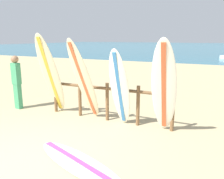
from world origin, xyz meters
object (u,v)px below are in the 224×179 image
Objects in this scene: surfboard_leaning_center_left at (120,89)px; surfboard_lying_on_sand at (79,163)px; surfboard_rack at (107,97)px; surfboard_leaning_far_left at (51,75)px; surfboard_leaning_center at (164,89)px; beachgoer_standing at (17,80)px; surfboard_leaning_left at (84,81)px.

surfboard_lying_on_sand is (0.05, -1.93, -0.95)m from surfboard_leaning_center_left.
surfboard_leaning_center_left is at bearing -32.30° from surfboard_rack.
surfboard_leaning_far_left is 1.01× the size of surfboard_lying_on_sand.
surfboard_leaning_far_left is at bearing 177.68° from surfboard_leaning_center.
surfboard_leaning_center_left is 0.86× the size of surfboard_lying_on_sand.
surfboard_leaning_center is (1.59, -0.42, 0.47)m from surfboard_rack.
surfboard_rack is 2.14× the size of beachgoer_standing.
surfboard_leaning_far_left is at bearing 179.25° from surfboard_leaning_center_left.
surfboard_lying_on_sand is at bearing -29.26° from beachgoer_standing.
surfboard_leaning_far_left is at bearing 175.73° from surfboard_leaning_left.
surfboard_leaning_far_left is at bearing 137.98° from surfboard_lying_on_sand.
surfboard_leaning_center is 1.33× the size of beachgoer_standing.
beachgoer_standing is (-4.60, 0.17, -0.19)m from surfboard_leaning_center.
surfboard_leaning_far_left reaches higher than beachgoer_standing.
surfboard_leaning_center is (3.22, -0.13, -0.05)m from surfboard_leaning_far_left.
surfboard_leaning_left is at bearing -142.20° from surfboard_rack.
surfboard_leaning_center is at bearing -2.32° from surfboard_leaning_far_left.
surfboard_leaning_center_left is 3.51m from beachgoer_standing.
surfboard_rack is 1.71m from surfboard_leaning_center.
surfboard_leaning_far_left reaches higher than surfboard_rack.
surfboard_rack is 3.03m from beachgoer_standing.
surfboard_leaning_far_left is 1.05× the size of surfboard_leaning_center.
surfboard_lying_on_sand is at bearing -42.02° from surfboard_leaning_far_left.
surfboard_leaning_far_left is 2.13m from surfboard_leaning_center_left.
surfboard_leaning_far_left is 1.05× the size of surfboard_leaning_left.
surfboard_leaning_left is 2.07m from surfboard_leaning_center.
beachgoer_standing is at bearing 150.74° from surfboard_lying_on_sand.
surfboard_lying_on_sand is at bearing -61.20° from surfboard_leaning_left.
surfboard_rack is at bearing 103.75° from surfboard_lying_on_sand.
surfboard_rack is 1.73m from surfboard_leaning_far_left.
surfboard_leaning_left reaches higher than surfboard_lying_on_sand.
surfboard_leaning_center_left reaches higher than surfboard_lying_on_sand.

